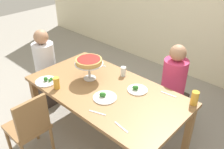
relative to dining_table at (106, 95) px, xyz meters
The scene contains 17 objects.
ground_plane 0.66m from the dining_table, ahead, with size 12.00×12.00×0.00m, color gray.
dining_table is the anchor object (origin of this frame).
diner_head_west 1.22m from the dining_table, behind, with size 0.34×0.34×1.15m.
diner_far_right 0.91m from the dining_table, 62.76° to the left, with size 0.34×0.34×1.15m.
chair_near_left 0.90m from the dining_table, 115.40° to the right, with size 0.40×0.40×0.87m.
deep_dish_pizza_stand 0.43m from the dining_table, behind, with size 0.34×0.34×0.27m.
salad_plate_near_diner 0.73m from the dining_table, 149.14° to the right, with size 0.25×0.25×0.07m.
salad_plate_far_diner 0.36m from the dining_table, 39.09° to the left, with size 0.23×0.23×0.07m.
salad_plate_spare 0.19m from the dining_table, 51.40° to the right, with size 0.26×0.26×0.07m.
beer_glass_amber_tall 0.96m from the dining_table, 26.34° to the left, with size 0.08×0.08×0.15m, color gold.
beer_glass_amber_short 0.58m from the dining_table, 139.00° to the right, with size 0.07×0.07×0.14m, color gold.
water_glass_clear_near 0.39m from the dining_table, 98.76° to the left, with size 0.07×0.07×0.12m, color white.
cutlery_fork_near 0.43m from the dining_table, 57.25° to the right, with size 0.18×0.02×0.01m, color silver.
cutlery_knife_near 0.70m from the dining_table, 34.52° to the left, with size 0.18×0.02×0.01m, color silver.
cutlery_fork_far 0.64m from the dining_table, 33.14° to the right, with size 0.18×0.02×0.01m, color silver.
cutlery_knife_far 0.58m from the dining_table, 142.74° to the left, with size 0.18×0.02×0.01m, color silver.
cutlery_spare_fork 0.78m from the dining_table, 155.28° to the left, with size 0.18×0.02×0.01m, color silver.
Camera 1 is at (1.59, -1.60, 2.27)m, focal length 38.59 mm.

